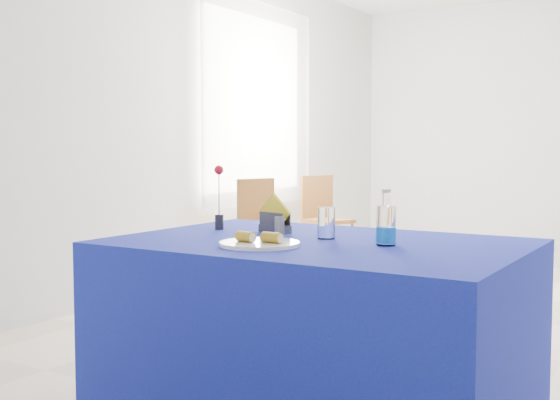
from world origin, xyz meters
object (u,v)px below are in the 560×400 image
Objects in this scene: plate at (260,244)px; blue_table at (317,334)px; water_bottle at (386,227)px; chair_win_b at (323,213)px; chair_win_a at (264,224)px.

blue_table is (0.11, 0.25, -0.39)m from plate.
water_bottle reaches higher than chair_win_b.
chair_win_b is at bearing 117.87° from blue_table.
plate is at bearing -146.41° from water_bottle.
chair_win_a is at bearing 122.69° from plate.
chair_win_b is (-1.91, 3.62, 0.12)m from blue_table.
blue_table is 4.09m from chair_win_b.
water_bottle is 4.23m from chair_win_b.
blue_table is 1.81× the size of chair_win_a.
chair_win_a is at bearing 131.38° from water_bottle.
blue_table is 7.44× the size of water_bottle.
plate is 0.47m from blue_table.
water_bottle is 3.21m from chair_win_a.
water_bottle reaches higher than blue_table.
plate is 0.19× the size of blue_table.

